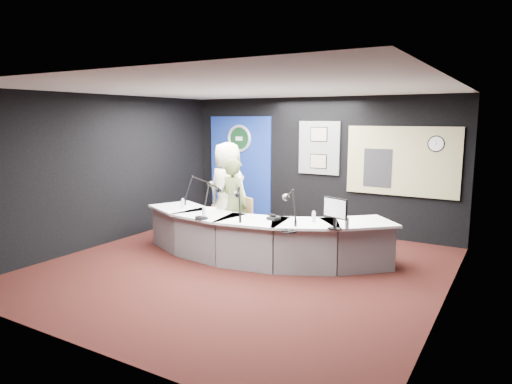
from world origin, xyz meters
The scene contains 33 objects.
ground centered at (0.00, 0.00, 0.00)m, with size 6.00×6.00×0.00m, color black.
ceiling centered at (0.00, 0.00, 2.80)m, with size 6.00×6.00×0.02m, color silver.
wall_back centered at (0.00, 3.00, 1.40)m, with size 6.00×0.02×2.80m, color black.
wall_front centered at (0.00, -3.00, 1.40)m, with size 6.00×0.02×2.80m, color black.
wall_left centered at (-3.00, 0.00, 1.40)m, with size 0.02×6.00×2.80m, color black.
wall_right centered at (3.00, 0.00, 1.40)m, with size 0.02×6.00×2.80m, color black.
broadcast_desk centered at (-0.05, 0.55, 0.38)m, with size 4.50×1.90×0.75m, color silver, non-canonical shape.
backdrop_panel centered at (-1.90, 2.97, 1.25)m, with size 1.60×0.05×2.30m, color navy.
agency_seal centered at (-1.90, 2.93, 1.90)m, with size 0.63×0.63×0.07m, color silver.
seal_center centered at (-1.90, 2.94, 1.90)m, with size 0.48×0.48×0.01m, color #0E3418.
pinboard centered at (0.05, 2.97, 1.75)m, with size 0.90×0.04×1.10m, color slate.
framed_photo_upper centered at (0.05, 2.94, 2.03)m, with size 0.34×0.02×0.27m, color gray.
framed_photo_lower centered at (0.05, 2.94, 1.47)m, with size 0.34×0.02×0.27m, color gray.
booth_window_frame centered at (1.75, 2.97, 1.55)m, with size 2.12×0.06×1.32m, color tan.
booth_glow centered at (1.75, 2.96, 1.55)m, with size 2.00×0.02×1.20m, color beige.
equipment_rack centered at (1.30, 2.94, 1.40)m, with size 0.55×0.02×0.75m, color black.
wall_clock centered at (2.35, 2.94, 1.90)m, with size 0.28×0.28×0.01m, color white.
armchair_left centered at (-1.27, 1.50, 0.51)m, with size 0.58×0.58×1.03m, color #A3724A, non-canonical shape.
armchair_right centered at (-0.63, 0.77, 0.52)m, with size 0.58×0.58×1.04m, color #A3724A, non-canonical shape.
draped_jacket centered at (-1.38, 1.73, 0.62)m, with size 0.50×0.10×0.70m, color gray.
person_man centered at (-1.27, 1.50, 0.95)m, with size 0.93×0.60×1.90m, color beige.
person_woman centered at (-0.63, 0.77, 0.84)m, with size 0.61×0.40×1.67m, color #505C30.
computer_monitor centered at (1.44, 0.30, 1.07)m, with size 0.42×0.02×0.29m, color black.
desk_phone centered at (0.37, 0.39, 0.78)m, with size 0.18×0.15×0.05m, color black.
headphones_near centered at (0.93, -0.20, 0.77)m, with size 0.20×0.20×0.03m, color black.
headphones_far centered at (-0.68, -0.13, 0.77)m, with size 0.24×0.24×0.04m, color black.
paper_stack centered at (-1.06, 0.62, 0.75)m, with size 0.20×0.29×0.00m, color white.
notepad centered at (-0.20, 0.08, 0.75)m, with size 0.20×0.28×0.00m, color white.
boom_mic_a centered at (-1.57, 0.95, 1.05)m, with size 0.31×0.71×0.60m, color black, non-canonical shape.
boom_mic_b centered at (-0.85, 0.43, 1.05)m, with size 0.20×0.74×0.60m, color black, non-canonical shape.
boom_mic_c centered at (-0.19, 0.21, 1.05)m, with size 0.50×0.61×0.60m, color black, non-canonical shape.
boom_mic_d centered at (0.66, 0.41, 1.05)m, with size 0.53×0.59×0.60m, color black, non-canonical shape.
water_bottles centered at (0.03, 0.30, 0.84)m, with size 3.14×0.62×0.18m, color silver, non-canonical shape.
Camera 1 is at (3.74, -5.90, 2.37)m, focal length 32.00 mm.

